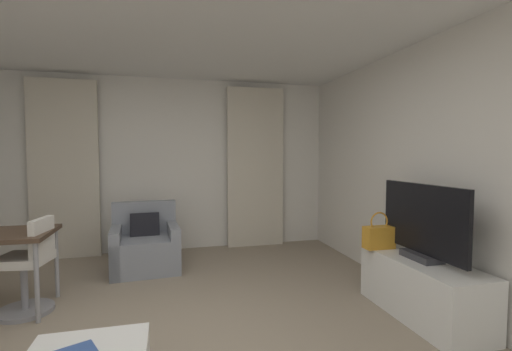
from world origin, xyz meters
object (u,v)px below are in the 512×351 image
object	(u,v)px
desk_chair	(28,271)
tv_flatscreen	(422,224)
tv_console	(422,288)
armchair	(145,247)
handbag_primary	(379,236)

from	to	relation	value
desk_chair	tv_flatscreen	xyz separation A→B (m)	(3.46, -0.95, 0.45)
desk_chair	tv_console	bearing A→B (deg)	-15.64
armchair	tv_flatscreen	distance (m)	3.23
armchair	handbag_primary	bearing A→B (deg)	-33.66
armchair	handbag_primary	xyz separation A→B (m)	(2.33, -1.55, 0.36)
desk_chair	handbag_primary	bearing A→B (deg)	-9.01
handbag_primary	tv_flatscreen	bearing A→B (deg)	-70.03
tv_flatscreen	armchair	bearing A→B (deg)	141.50
armchair	tv_flatscreen	world-z (taller)	tv_flatscreen
desk_chair	tv_flatscreen	size ratio (longest dim) A/B	0.85
tv_console	handbag_primary	distance (m)	0.61
desk_chair	tv_flatscreen	world-z (taller)	tv_flatscreen
armchair	desk_chair	bearing A→B (deg)	-133.31
tv_console	handbag_primary	size ratio (longest dim) A/B	3.31
armchair	tv_flatscreen	bearing A→B (deg)	-38.50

